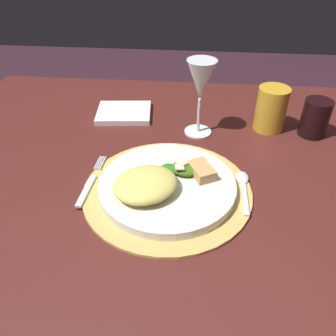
{
  "coord_description": "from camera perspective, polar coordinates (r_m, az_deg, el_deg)",
  "views": [
    {
      "loc": [
        0.05,
        -0.61,
        1.19
      ],
      "look_at": [
        -0.0,
        -0.05,
        0.76
      ],
      "focal_mm": 36.38,
      "sensor_mm": 36.0,
      "label": 1
    }
  ],
  "objects": [
    {
      "name": "spoon",
      "position": [
        0.69,
        12.48,
        -2.74
      ],
      "size": [
        0.03,
        0.13,
        0.01
      ],
      "color": "silver",
      "rests_on": "placemat"
    },
    {
      "name": "wine_glass",
      "position": [
        0.8,
        5.51,
        14.02
      ],
      "size": [
        0.07,
        0.07,
        0.18
      ],
      "color": "silver",
      "rests_on": "dining_table"
    },
    {
      "name": "bread_piece",
      "position": [
        0.67,
        5.64,
        -0.47
      ],
      "size": [
        0.06,
        0.07,
        0.02
      ],
      "primitive_type": "cube",
      "rotation": [
        0.0,
        0.0,
        2.06
      ],
      "color": "tan",
      "rests_on": "dinner_plate"
    },
    {
      "name": "napkin",
      "position": [
        0.94,
        -7.4,
        9.17
      ],
      "size": [
        0.15,
        0.13,
        0.01
      ],
      "primitive_type": "cube",
      "rotation": [
        0.0,
        0.0,
        0.1
      ],
      "color": "white",
      "rests_on": "dining_table"
    },
    {
      "name": "fork",
      "position": [
        0.7,
        -12.89,
        -2.38
      ],
      "size": [
        0.02,
        0.16,
        0.0
      ],
      "color": "silver",
      "rests_on": "placemat"
    },
    {
      "name": "salad_greens",
      "position": [
        0.68,
        1.95,
        -0.15
      ],
      "size": [
        0.08,
        0.06,
        0.02
      ],
      "color": "#4D6629",
      "rests_on": "dinner_plate"
    },
    {
      "name": "dining_table",
      "position": [
        0.85,
        0.54,
        -6.64
      ],
      "size": [
        1.18,
        0.87,
        0.74
      ],
      "color": "#4E1E1A",
      "rests_on": "ground"
    },
    {
      "name": "amber_tumbler",
      "position": [
        0.89,
        16.89,
        9.46
      ],
      "size": [
        0.08,
        0.08,
        0.11
      ],
      "primitive_type": "cylinder",
      "color": "gold",
      "rests_on": "dining_table"
    },
    {
      "name": "dinner_plate",
      "position": [
        0.67,
        -0.39,
        -2.93
      ],
      "size": [
        0.27,
        0.27,
        0.02
      ],
      "primitive_type": "cylinder",
      "color": "silver",
      "rests_on": "placemat"
    },
    {
      "name": "pasta_serving",
      "position": [
        0.63,
        -3.78,
        -2.78
      ],
      "size": [
        0.16,
        0.16,
        0.04
      ],
      "primitive_type": "ellipsoid",
      "rotation": [
        0.0,
        0.0,
        3.76
      ],
      "color": "#E3D364",
      "rests_on": "dinner_plate"
    },
    {
      "name": "dark_tumbler",
      "position": [
        0.9,
        23.42,
        7.71
      ],
      "size": [
        0.07,
        0.07,
        0.09
      ],
      "primitive_type": "cylinder",
      "color": "black",
      "rests_on": "dining_table"
    },
    {
      "name": "ground_plane",
      "position": [
        1.34,
        0.38,
        -25.49
      ],
      "size": [
        6.0,
        6.0,
        0.0
      ],
      "primitive_type": "plane",
      "color": "#331B24"
    },
    {
      "name": "placemat",
      "position": [
        0.67,
        -0.39,
        -3.72
      ],
      "size": [
        0.33,
        0.33,
        0.01
      ],
      "primitive_type": "cylinder",
      "color": "tan",
      "rests_on": "dining_table"
    }
  ]
}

